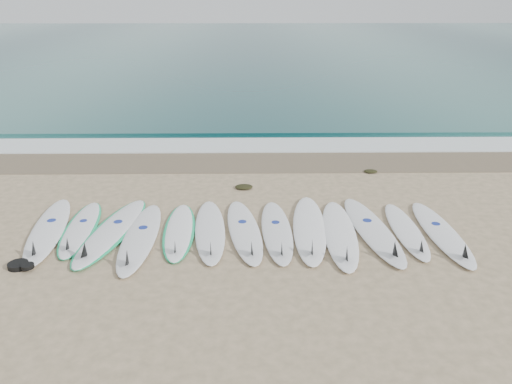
{
  "coord_description": "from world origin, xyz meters",
  "views": [
    {
      "loc": [
        0.14,
        -8.16,
        4.15
      ],
      "look_at": [
        0.25,
        1.04,
        0.4
      ],
      "focal_mm": 35.0,
      "sensor_mm": 36.0,
      "label": 1
    }
  ],
  "objects_px": {
    "surfboard_0": "(48,230)",
    "surfboard_12": "(443,233)",
    "surfboard_6": "(245,231)",
    "leash_coil": "(20,265)"
  },
  "relations": [
    {
      "from": "surfboard_0",
      "to": "surfboard_12",
      "type": "xyz_separation_m",
      "value": [
        7.18,
        -0.21,
        -0.0
      ]
    },
    {
      "from": "surfboard_6",
      "to": "surfboard_12",
      "type": "distance_m",
      "value": 3.58
    },
    {
      "from": "surfboard_12",
      "to": "surfboard_0",
      "type": "bearing_deg",
      "value": 176.84
    },
    {
      "from": "surfboard_6",
      "to": "surfboard_12",
      "type": "xyz_separation_m",
      "value": [
        3.58,
        -0.14,
        0.0
      ]
    },
    {
      "from": "surfboard_12",
      "to": "leash_coil",
      "type": "xyz_separation_m",
      "value": [
        -7.16,
        -1.01,
        -0.01
      ]
    },
    {
      "from": "surfboard_0",
      "to": "surfboard_12",
      "type": "height_order",
      "value": "surfboard_0"
    },
    {
      "from": "surfboard_6",
      "to": "leash_coil",
      "type": "bearing_deg",
      "value": -170.13
    },
    {
      "from": "surfboard_0",
      "to": "surfboard_6",
      "type": "relative_size",
      "value": 1.06
    },
    {
      "from": "surfboard_6",
      "to": "leash_coil",
      "type": "height_order",
      "value": "surfboard_6"
    },
    {
      "from": "surfboard_6",
      "to": "surfboard_12",
      "type": "height_order",
      "value": "surfboard_12"
    }
  ]
}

